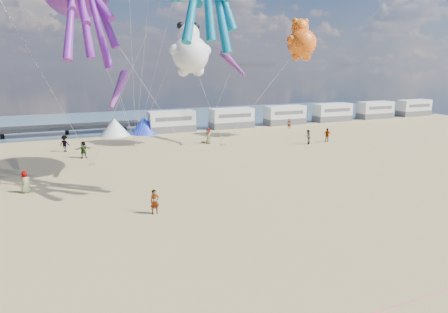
{
  "coord_description": "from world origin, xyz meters",
  "views": [
    {
      "loc": [
        -9.67,
        -15.32,
        9.46
      ],
      "look_at": [
        -0.46,
        6.0,
        4.11
      ],
      "focal_mm": 32.0,
      "sensor_mm": 36.0,
      "label": 1
    }
  ],
  "objects_px": {
    "standing_person": "(155,202)",
    "windsock_right": "(118,90)",
    "sandbag_b": "(183,144)",
    "kite_teddy_orange": "(302,43)",
    "motorhome_3": "(332,112)",
    "tent_white": "(115,127)",
    "motorhome_0": "(172,122)",
    "beachgoer_5": "(289,124)",
    "windsock_mid": "(233,64)",
    "beachgoer_4": "(83,150)",
    "beachgoer_6": "(208,136)",
    "sandbag_a": "(93,164)",
    "beachgoer_3": "(327,135)",
    "beachgoer_2": "(65,144)",
    "motorhome_1": "(232,118)",
    "beachgoer_0": "(25,182)",
    "sandbag_d": "(203,142)",
    "kite_panda": "(191,54)",
    "tent_blue": "(144,125)",
    "beachgoer_1": "(308,137)",
    "motorhome_2": "(285,115)",
    "motorhome_4": "(375,110)",
    "motorhome_5": "(414,108)",
    "sandbag_c": "(223,145)",
    "sandbag_e": "(136,145)"
  },
  "relations": [
    {
      "from": "sandbag_a",
      "to": "kite_teddy_orange",
      "type": "relative_size",
      "value": 0.08
    },
    {
      "from": "motorhome_0",
      "to": "standing_person",
      "type": "distance_m",
      "value": 32.69
    },
    {
      "from": "motorhome_2",
      "to": "sandbag_e",
      "type": "bearing_deg",
      "value": -162.43
    },
    {
      "from": "beachgoer_4",
      "to": "kite_panda",
      "type": "height_order",
      "value": "kite_panda"
    },
    {
      "from": "beachgoer_6",
      "to": "sandbag_a",
      "type": "xyz_separation_m",
      "value": [
        -14.2,
        -5.71,
        -0.81
      ]
    },
    {
      "from": "motorhome_1",
      "to": "beachgoer_0",
      "type": "distance_m",
      "value": 35.78
    },
    {
      "from": "standing_person",
      "to": "sandbag_e",
      "type": "xyz_separation_m",
      "value": [
        3.29,
        22.92,
        -0.71
      ]
    },
    {
      "from": "sandbag_b",
      "to": "kite_teddy_orange",
      "type": "distance_m",
      "value": 19.8
    },
    {
      "from": "motorhome_1",
      "to": "tent_white",
      "type": "relative_size",
      "value": 1.65
    },
    {
      "from": "standing_person",
      "to": "beachgoer_5",
      "type": "relative_size",
      "value": 1.08
    },
    {
      "from": "motorhome_0",
      "to": "beachgoer_0",
      "type": "bearing_deg",
      "value": -128.19
    },
    {
      "from": "beachgoer_3",
      "to": "kite_panda",
      "type": "xyz_separation_m",
      "value": [
        -16.36,
        4.42,
        9.74
      ]
    },
    {
      "from": "motorhome_4",
      "to": "beachgoer_0",
      "type": "relative_size",
      "value": 3.89
    },
    {
      "from": "motorhome_2",
      "to": "motorhome_3",
      "type": "distance_m",
      "value": 9.5
    },
    {
      "from": "standing_person",
      "to": "beachgoer_2",
      "type": "bearing_deg",
      "value": 97.53
    },
    {
      "from": "beachgoer_6",
      "to": "sandbag_d",
      "type": "height_order",
      "value": "beachgoer_6"
    },
    {
      "from": "motorhome_5",
      "to": "kite_teddy_orange",
      "type": "relative_size",
      "value": 1.06
    },
    {
      "from": "tent_white",
      "to": "standing_person",
      "type": "distance_m",
      "value": 31.16
    },
    {
      "from": "beachgoer_3",
      "to": "sandbag_c",
      "type": "xyz_separation_m",
      "value": [
        -12.87,
        3.08,
        -0.76
      ]
    },
    {
      "from": "beachgoer_4",
      "to": "sandbag_b",
      "type": "distance_m",
      "value": 11.8
    },
    {
      "from": "motorhome_0",
      "to": "beachgoer_2",
      "type": "relative_size",
      "value": 3.58
    },
    {
      "from": "beachgoer_4",
      "to": "kite_panda",
      "type": "bearing_deg",
      "value": -176.81
    },
    {
      "from": "standing_person",
      "to": "windsock_right",
      "type": "relative_size",
      "value": 0.3
    },
    {
      "from": "tent_white",
      "to": "sandbag_c",
      "type": "distance_m",
      "value": 16.33
    },
    {
      "from": "tent_blue",
      "to": "beachgoer_1",
      "type": "height_order",
      "value": "tent_blue"
    },
    {
      "from": "beachgoer_6",
      "to": "sandbag_b",
      "type": "bearing_deg",
      "value": -137.72
    },
    {
      "from": "beachgoer_3",
      "to": "beachgoer_5",
      "type": "relative_size",
      "value": 1.15
    },
    {
      "from": "motorhome_5",
      "to": "sandbag_a",
      "type": "distance_m",
      "value": 62.12
    },
    {
      "from": "motorhome_3",
      "to": "sandbag_b",
      "type": "bearing_deg",
      "value": -161.52
    },
    {
      "from": "tent_white",
      "to": "sandbag_e",
      "type": "distance_m",
      "value": 8.33
    },
    {
      "from": "beachgoer_1",
      "to": "windsock_right",
      "type": "bearing_deg",
      "value": -34.55
    },
    {
      "from": "motorhome_1",
      "to": "beachgoer_6",
      "type": "distance_m",
      "value": 12.93
    },
    {
      "from": "sandbag_a",
      "to": "kite_panda",
      "type": "xyz_separation_m",
      "value": [
        11.92,
        5.21,
        10.51
      ]
    },
    {
      "from": "motorhome_1",
      "to": "tent_white",
      "type": "xyz_separation_m",
      "value": [
        -17.5,
        0.0,
        -0.3
      ]
    },
    {
      "from": "windsock_mid",
      "to": "sandbag_a",
      "type": "bearing_deg",
      "value": -165.55
    },
    {
      "from": "motorhome_3",
      "to": "tent_white",
      "type": "xyz_separation_m",
      "value": [
        -36.5,
        0.0,
        -0.3
      ]
    },
    {
      "from": "beachgoer_3",
      "to": "beachgoer_4",
      "type": "distance_m",
      "value": 28.94
    },
    {
      "from": "motorhome_0",
      "to": "kite_teddy_orange",
      "type": "distance_m",
      "value": 20.88
    },
    {
      "from": "standing_person",
      "to": "sandbag_b",
      "type": "height_order",
      "value": "standing_person"
    },
    {
      "from": "tent_white",
      "to": "tent_blue",
      "type": "xyz_separation_m",
      "value": [
        4.0,
        0.0,
        0.0
      ]
    },
    {
      "from": "beachgoer_5",
      "to": "windsock_mid",
      "type": "distance_m",
      "value": 16.21
    },
    {
      "from": "beachgoer_2",
      "to": "sandbag_d",
      "type": "xyz_separation_m",
      "value": [
        15.93,
        -1.3,
        -0.81
      ]
    },
    {
      "from": "windsock_mid",
      "to": "beachgoer_6",
      "type": "bearing_deg",
      "value": 171.39
    },
    {
      "from": "motorhome_0",
      "to": "beachgoer_6",
      "type": "distance_m",
      "value": 10.44
    },
    {
      "from": "beachgoer_2",
      "to": "windsock_mid",
      "type": "bearing_deg",
      "value": -152.1
    },
    {
      "from": "motorhome_2",
      "to": "motorhome_4",
      "type": "distance_m",
      "value": 19.0
    },
    {
      "from": "beachgoer_2",
      "to": "tent_blue",
      "type": "bearing_deg",
      "value": -107.48
    },
    {
      "from": "sandbag_d",
      "to": "sandbag_c",
      "type": "bearing_deg",
      "value": -56.07
    },
    {
      "from": "beachgoer_6",
      "to": "windsock_right",
      "type": "relative_size",
      "value": 0.34
    },
    {
      "from": "sandbag_e",
      "to": "motorhome_3",
      "type": "bearing_deg",
      "value": 13.03
    }
  ]
}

